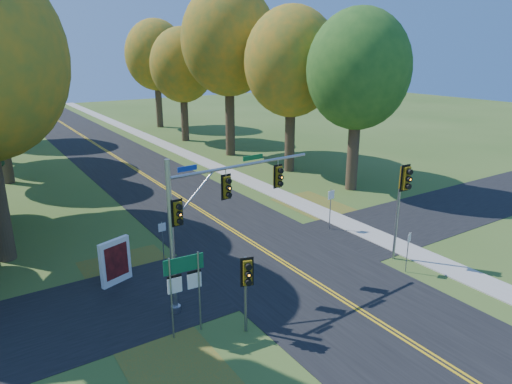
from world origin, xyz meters
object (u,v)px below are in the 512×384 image
east_signal_pole (403,189)px  info_kiosk (115,262)px  route_sign_cluster (185,279)px  traffic_mast (210,209)px

east_signal_pole → info_kiosk: 13.52m
route_sign_cluster → traffic_mast: bearing=44.5°
traffic_mast → route_sign_cluster: (-1.90, -1.62, -1.76)m
info_kiosk → east_signal_pole: bearing=-43.2°
traffic_mast → route_sign_cluster: size_ratio=2.17×
route_sign_cluster → info_kiosk: 5.36m
route_sign_cluster → info_kiosk: route_sign_cluster is taller
info_kiosk → route_sign_cluster: bearing=-99.0°
traffic_mast → route_sign_cluster: 3.06m
traffic_mast → info_kiosk: traffic_mast is taller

